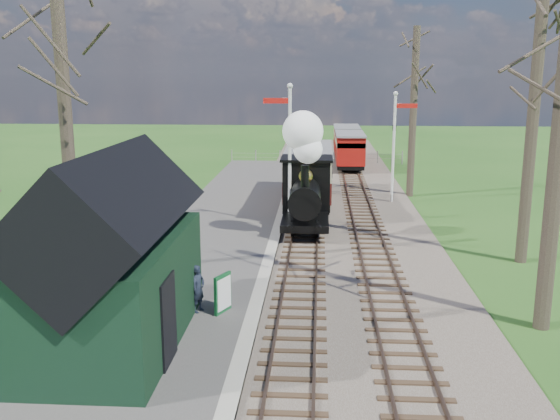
{
  "coord_description": "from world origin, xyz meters",
  "views": [
    {
      "loc": [
        0.56,
        -9.93,
        6.65
      ],
      "look_at": [
        -0.9,
        12.81,
        1.6
      ],
      "focal_mm": 40.0,
      "sensor_mm": 36.0,
      "label": 1
    }
  ],
  "objects_px": {
    "red_carriage_a": "(350,150)",
    "person": "(198,289)",
    "semaphore_near": "(288,146)",
    "sign_board": "(223,293)",
    "semaphore_far": "(395,139)",
    "red_carriage_b": "(346,141)",
    "bench": "(159,330)",
    "coach": "(309,172)",
    "station_shed": "(114,261)",
    "locomotive": "(306,180)"
  },
  "relations": [
    {
      "from": "station_shed",
      "to": "coach",
      "type": "height_order",
      "value": "station_shed"
    },
    {
      "from": "semaphore_near",
      "to": "locomotive",
      "type": "height_order",
      "value": "semaphore_near"
    },
    {
      "from": "coach",
      "to": "red_carriage_b",
      "type": "bearing_deg",
      "value": 81.23
    },
    {
      "from": "coach",
      "to": "bench",
      "type": "height_order",
      "value": "coach"
    },
    {
      "from": "semaphore_near",
      "to": "semaphore_far",
      "type": "height_order",
      "value": "semaphore_near"
    },
    {
      "from": "red_carriage_b",
      "to": "coach",
      "type": "bearing_deg",
      "value": -98.77
    },
    {
      "from": "red_carriage_b",
      "to": "locomotive",
      "type": "bearing_deg",
      "value": -96.5
    },
    {
      "from": "coach",
      "to": "person",
      "type": "distance_m",
      "value": 15.75
    },
    {
      "from": "coach",
      "to": "semaphore_far",
      "type": "bearing_deg",
      "value": 5.69
    },
    {
      "from": "sign_board",
      "to": "bench",
      "type": "height_order",
      "value": "sign_board"
    },
    {
      "from": "semaphore_near",
      "to": "sign_board",
      "type": "xyz_separation_m",
      "value": [
        -1.27,
        -9.93,
        -2.88
      ]
    },
    {
      "from": "semaphore_far",
      "to": "red_carriage_a",
      "type": "height_order",
      "value": "semaphore_far"
    },
    {
      "from": "locomotive",
      "to": "sign_board",
      "type": "bearing_deg",
      "value": -102.12
    },
    {
      "from": "semaphore_far",
      "to": "sign_board",
      "type": "bearing_deg",
      "value": -111.92
    },
    {
      "from": "red_carriage_b",
      "to": "bench",
      "type": "relative_size",
      "value": 3.35
    },
    {
      "from": "coach",
      "to": "sign_board",
      "type": "distance_m",
      "value": 15.65
    },
    {
      "from": "semaphore_near",
      "to": "coach",
      "type": "relative_size",
      "value": 0.77
    },
    {
      "from": "locomotive",
      "to": "coach",
      "type": "relative_size",
      "value": 0.62
    },
    {
      "from": "bench",
      "to": "red_carriage_b",
      "type": "bearing_deg",
      "value": 80.38
    },
    {
      "from": "red_carriage_a",
      "to": "person",
      "type": "relative_size",
      "value": 3.67
    },
    {
      "from": "semaphore_far",
      "to": "red_carriage_b",
      "type": "relative_size",
      "value": 1.18
    },
    {
      "from": "semaphore_near",
      "to": "bench",
      "type": "relative_size",
      "value": 4.29
    },
    {
      "from": "locomotive",
      "to": "semaphore_near",
      "type": "bearing_deg",
      "value": 146.17
    },
    {
      "from": "station_shed",
      "to": "semaphore_far",
      "type": "distance_m",
      "value": 20.01
    },
    {
      "from": "semaphore_far",
      "to": "bench",
      "type": "height_order",
      "value": "semaphore_far"
    },
    {
      "from": "semaphore_near",
      "to": "bench",
      "type": "bearing_deg",
      "value": -101.57
    },
    {
      "from": "red_carriage_b",
      "to": "person",
      "type": "bearing_deg",
      "value": -99.34
    },
    {
      "from": "semaphore_near",
      "to": "sign_board",
      "type": "relative_size",
      "value": 5.75
    },
    {
      "from": "bench",
      "to": "sign_board",
      "type": "bearing_deg",
      "value": 61.07
    },
    {
      "from": "station_shed",
      "to": "red_carriage_a",
      "type": "height_order",
      "value": "station_shed"
    },
    {
      "from": "locomotive",
      "to": "red_carriage_a",
      "type": "relative_size",
      "value": 1.04
    },
    {
      "from": "red_carriage_b",
      "to": "red_carriage_a",
      "type": "bearing_deg",
      "value": -90.0
    },
    {
      "from": "red_carriage_b",
      "to": "sign_board",
      "type": "xyz_separation_m",
      "value": [
        -4.64,
        -32.34,
        -0.69
      ]
    },
    {
      "from": "semaphore_far",
      "to": "red_carriage_b",
      "type": "height_order",
      "value": "semaphore_far"
    },
    {
      "from": "station_shed",
      "to": "locomotive",
      "type": "relative_size",
      "value": 1.25
    },
    {
      "from": "sign_board",
      "to": "red_carriage_a",
      "type": "bearing_deg",
      "value": 80.2
    },
    {
      "from": "sign_board",
      "to": "person",
      "type": "distance_m",
      "value": 0.69
    },
    {
      "from": "semaphore_far",
      "to": "locomotive",
      "type": "xyz_separation_m",
      "value": [
        -4.39,
        -6.51,
        -1.05
      ]
    },
    {
      "from": "sign_board",
      "to": "coach",
      "type": "bearing_deg",
      "value": 82.52
    },
    {
      "from": "coach",
      "to": "person",
      "type": "height_order",
      "value": "coach"
    },
    {
      "from": "red_carriage_a",
      "to": "person",
      "type": "height_order",
      "value": "red_carriage_a"
    },
    {
      "from": "semaphore_near",
      "to": "semaphore_far",
      "type": "relative_size",
      "value": 1.09
    },
    {
      "from": "red_carriage_a",
      "to": "station_shed",
      "type": "bearing_deg",
      "value": -103.42
    },
    {
      "from": "semaphore_far",
      "to": "red_carriage_a",
      "type": "xyz_separation_m",
      "value": [
        -1.77,
        10.91,
        -1.92
      ]
    },
    {
      "from": "bench",
      "to": "coach",
      "type": "bearing_deg",
      "value": 79.58
    },
    {
      "from": "station_shed",
      "to": "bench",
      "type": "relative_size",
      "value": 4.34
    },
    {
      "from": "red_carriage_a",
      "to": "semaphore_near",
      "type": "bearing_deg",
      "value": -101.27
    },
    {
      "from": "semaphore_far",
      "to": "bench",
      "type": "bearing_deg",
      "value": -112.81
    },
    {
      "from": "locomotive",
      "to": "red_carriage_b",
      "type": "bearing_deg",
      "value": 83.5
    },
    {
      "from": "red_carriage_a",
      "to": "red_carriage_b",
      "type": "distance_m",
      "value": 5.5
    }
  ]
}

